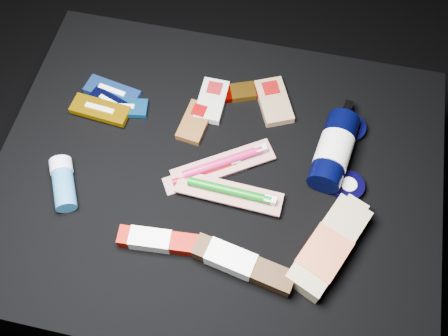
% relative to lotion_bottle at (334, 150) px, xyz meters
% --- Properties ---
extents(ground, '(3.00, 3.00, 0.00)m').
position_rel_lotion_bottle_xyz_m(ground, '(-0.24, -0.10, -0.44)').
color(ground, black).
rests_on(ground, ground).
extents(cloth_table, '(0.98, 0.78, 0.40)m').
position_rel_lotion_bottle_xyz_m(cloth_table, '(-0.24, -0.10, -0.24)').
color(cloth_table, black).
rests_on(cloth_table, ground).
extents(luna_bar_0, '(0.14, 0.07, 0.02)m').
position_rel_lotion_bottle_xyz_m(luna_bar_0, '(-0.53, 0.06, -0.03)').
color(luna_bar_0, '#204BA4').
rests_on(luna_bar_0, cloth_table).
extents(luna_bar_1, '(0.13, 0.07, 0.02)m').
position_rel_lotion_bottle_xyz_m(luna_bar_1, '(-0.50, 0.02, -0.03)').
color(luna_bar_1, '#1359A2').
rests_on(luna_bar_1, cloth_table).
extents(luna_bar_2, '(0.11, 0.07, 0.01)m').
position_rel_lotion_bottle_xyz_m(luna_bar_2, '(-0.53, 0.03, -0.02)').
color(luna_bar_2, black).
rests_on(luna_bar_2, cloth_table).
extents(luna_bar_3, '(0.14, 0.06, 0.02)m').
position_rel_lotion_bottle_xyz_m(luna_bar_3, '(-0.54, 0.00, -0.02)').
color(luna_bar_3, '#BB8103').
rests_on(luna_bar_3, cloth_table).
extents(clif_bar_0, '(0.07, 0.11, 0.02)m').
position_rel_lotion_bottle_xyz_m(clif_bar_0, '(-0.32, 0.03, -0.03)').
color(clif_bar_0, brown).
rests_on(clif_bar_0, cloth_table).
extents(clif_bar_1, '(0.06, 0.12, 0.02)m').
position_rel_lotion_bottle_xyz_m(clif_bar_1, '(-0.29, 0.09, -0.03)').
color(clif_bar_1, '#B4B4AD').
rests_on(clif_bar_1, cloth_table).
extents(clif_bar_2, '(0.11, 0.14, 0.02)m').
position_rel_lotion_bottle_xyz_m(clif_bar_2, '(-0.15, 0.12, -0.03)').
color(clif_bar_2, '#8D704C').
rests_on(clif_bar_2, cloth_table).
extents(power_bar, '(0.14, 0.09, 0.02)m').
position_rel_lotion_bottle_xyz_m(power_bar, '(-0.24, 0.12, -0.03)').
color(power_bar, '#6B0300').
rests_on(power_bar, cloth_table).
extents(lotion_bottle, '(0.10, 0.23, 0.07)m').
position_rel_lotion_bottle_xyz_m(lotion_bottle, '(0.00, 0.00, 0.00)').
color(lotion_bottle, black).
rests_on(lotion_bottle, cloth_table).
extents(cream_tin_upper, '(0.07, 0.07, 0.02)m').
position_rel_lotion_bottle_xyz_m(cream_tin_upper, '(0.03, 0.08, -0.03)').
color(cream_tin_upper, black).
rests_on(cream_tin_upper, cloth_table).
extents(cream_tin_lower, '(0.07, 0.07, 0.02)m').
position_rel_lotion_bottle_xyz_m(cream_tin_lower, '(0.04, -0.07, -0.03)').
color(cream_tin_lower, black).
rests_on(cream_tin_lower, cloth_table).
extents(bodywash_bottle, '(0.16, 0.23, 0.05)m').
position_rel_lotion_bottle_xyz_m(bodywash_bottle, '(0.01, -0.22, -0.01)').
color(bodywash_bottle, tan).
rests_on(bodywash_bottle, cloth_table).
extents(deodorant_stick, '(0.09, 0.12, 0.05)m').
position_rel_lotion_bottle_xyz_m(deodorant_stick, '(-0.55, -0.19, -0.01)').
color(deodorant_stick, teal).
rests_on(deodorant_stick, cloth_table).
extents(toothbrush_pack_0, '(0.18, 0.14, 0.02)m').
position_rel_lotion_bottle_xyz_m(toothbrush_pack_0, '(-0.26, -0.10, -0.03)').
color(toothbrush_pack_0, beige).
rests_on(toothbrush_pack_0, cloth_table).
extents(toothbrush_pack_1, '(0.22, 0.17, 0.03)m').
position_rel_lotion_bottle_xyz_m(toothbrush_pack_1, '(-0.23, -0.07, -0.02)').
color(toothbrush_pack_1, beige).
rests_on(toothbrush_pack_1, cloth_table).
extents(toothbrush_pack_2, '(0.23, 0.06, 0.03)m').
position_rel_lotion_bottle_xyz_m(toothbrush_pack_2, '(-0.20, -0.14, -0.01)').
color(toothbrush_pack_2, '#BEB6B1').
rests_on(toothbrush_pack_2, cloth_table).
extents(toothpaste_carton_red, '(0.18, 0.05, 0.03)m').
position_rel_lotion_bottle_xyz_m(toothpaste_carton_red, '(-0.32, -0.27, -0.02)').
color(toothpaste_carton_red, '#900900').
rests_on(toothpaste_carton_red, cloth_table).
extents(toothpaste_carton_green, '(0.21, 0.08, 0.04)m').
position_rel_lotion_bottle_xyz_m(toothpaste_carton_green, '(-0.15, -0.29, -0.01)').
color(toothpaste_carton_green, '#331E0D').
rests_on(toothpaste_carton_green, cloth_table).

